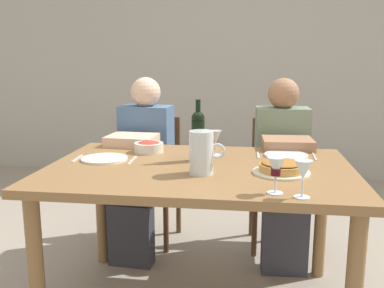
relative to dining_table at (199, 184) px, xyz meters
name	(u,v)px	position (x,y,z in m)	size (l,w,h in m)	color
back_wall	(230,46)	(0.00, 2.69, 0.73)	(8.00, 0.10, 2.80)	#B2ADA3
dining_table	(199,184)	(0.00, 0.00, 0.00)	(1.50, 1.00, 0.76)	olive
wine_bottle	(198,136)	(-0.02, 0.11, 0.22)	(0.07, 0.07, 0.32)	black
water_pitcher	(202,155)	(0.03, -0.14, 0.18)	(0.17, 0.11, 0.20)	silver
baked_tart	(281,168)	(0.39, -0.08, 0.12)	(0.27, 0.27, 0.06)	silver
salad_bowl	(149,146)	(-0.32, 0.28, 0.13)	(0.17, 0.17, 0.07)	silver
wine_glass_left_diner	(303,171)	(0.45, -0.43, 0.20)	(0.07, 0.07, 0.15)	silver
wine_glass_right_diner	(276,168)	(0.35, -0.39, 0.19)	(0.07, 0.07, 0.15)	silver
wine_glass_centre	(216,138)	(0.06, 0.25, 0.19)	(0.07, 0.07, 0.14)	silver
dinner_plate_left_setting	(104,159)	(-0.51, 0.06, 0.10)	(0.24, 0.24, 0.01)	white
dinner_plate_right_setting	(286,155)	(0.44, 0.28, 0.10)	(0.24, 0.24, 0.01)	silver
fork_left_setting	(77,158)	(-0.66, 0.06, 0.09)	(0.16, 0.01, 0.01)	silver
knife_left_setting	(132,160)	(-0.36, 0.06, 0.09)	(0.18, 0.01, 0.01)	silver
knife_right_setting	(314,157)	(0.59, 0.28, 0.09)	(0.18, 0.01, 0.01)	silver
spoon_right_setting	(258,155)	(0.29, 0.28, 0.09)	(0.16, 0.01, 0.01)	silver
chair_left	(152,170)	(-0.44, 0.87, -0.17)	(0.43, 0.43, 0.87)	brown
diner_left	(141,161)	(-0.46, 0.63, -0.05)	(0.36, 0.52, 1.16)	#4C6B93
chair_right	(278,174)	(0.45, 0.89, -0.17)	(0.42, 0.42, 0.87)	brown
diner_right	(283,165)	(0.46, 0.65, -0.05)	(0.35, 0.52, 1.16)	gray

